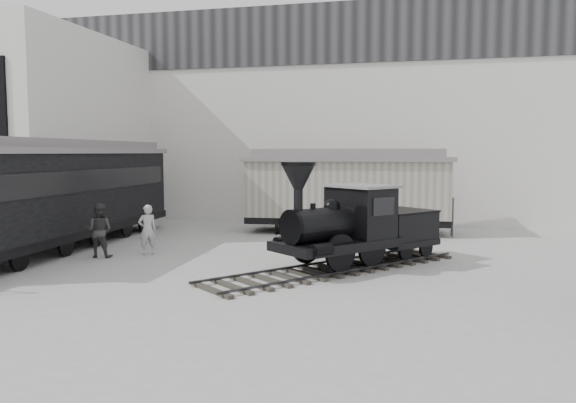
% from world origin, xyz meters
% --- Properties ---
extents(ground, '(90.00, 90.00, 0.00)m').
position_xyz_m(ground, '(0.00, 0.00, 0.00)').
color(ground, '#9E9E9B').
extents(north_wall, '(34.00, 2.51, 11.00)m').
position_xyz_m(north_wall, '(0.00, 14.98, 5.55)').
color(north_wall, silver).
rests_on(north_wall, ground).
extents(west_pavilion, '(7.00, 12.11, 9.00)m').
position_xyz_m(west_pavilion, '(-14.50, 9.96, 4.49)').
color(west_pavilion, silver).
rests_on(west_pavilion, ground).
extents(locomotive, '(7.40, 8.37, 3.25)m').
position_xyz_m(locomotive, '(1.22, 3.10, 1.20)').
color(locomotive, '#362F2A').
rests_on(locomotive, ground).
extents(boxcar, '(9.37, 3.47, 3.77)m').
position_xyz_m(boxcar, '(0.05, 10.82, 1.98)').
color(boxcar, black).
rests_on(boxcar, ground).
extents(passenger_coach, '(3.60, 14.23, 3.78)m').
position_xyz_m(passenger_coach, '(-9.90, 4.21, 2.09)').
color(passenger_coach, black).
rests_on(passenger_coach, ground).
extents(visitor_a, '(0.77, 0.75, 1.78)m').
position_xyz_m(visitor_a, '(-6.10, 3.68, 0.89)').
color(visitor_a, '#B5B5B5').
rests_on(visitor_a, ground).
extents(visitor_b, '(0.99, 0.82, 1.87)m').
position_xyz_m(visitor_b, '(-7.48, 2.85, 0.94)').
color(visitor_b, '#343434').
rests_on(visitor_b, ground).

